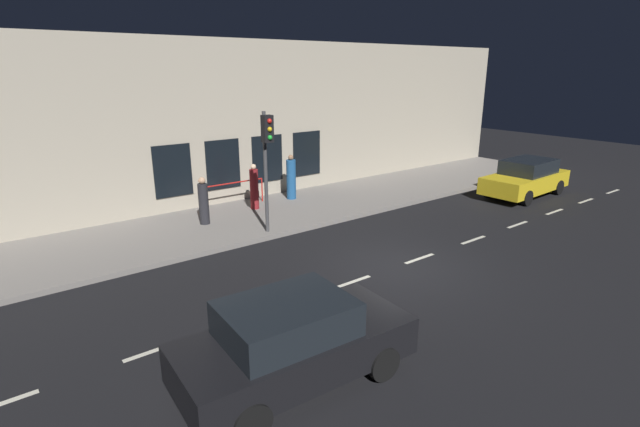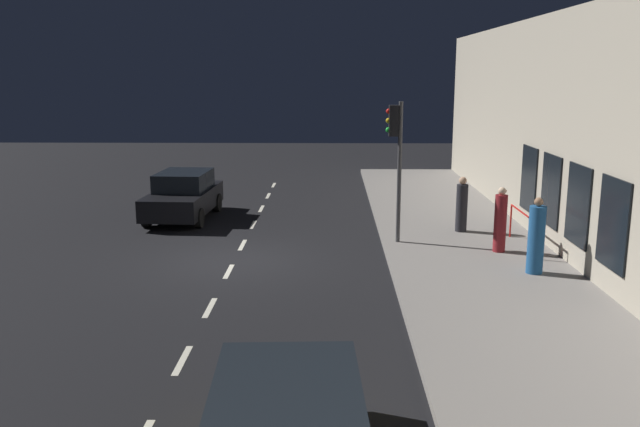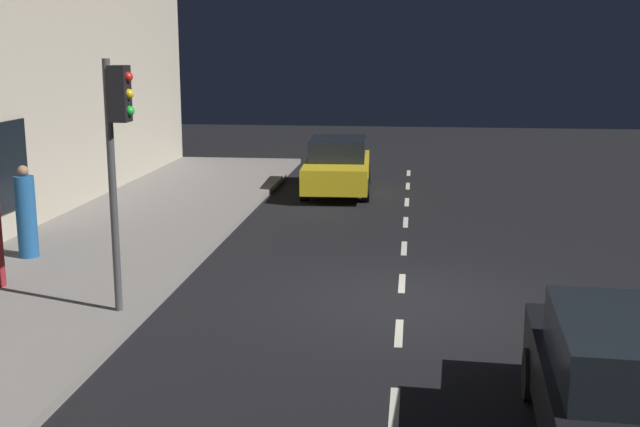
% 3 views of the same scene
% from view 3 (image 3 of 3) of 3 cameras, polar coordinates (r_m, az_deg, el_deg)
% --- Properties ---
extents(ground_plane, '(60.00, 60.00, 0.00)m').
position_cam_3_polar(ground_plane, '(13.79, 5.79, -6.17)').
color(ground_plane, black).
extents(sidewalk, '(4.50, 32.00, 0.15)m').
position_cam_3_polar(sidewalk, '(15.19, -18.59, -4.75)').
color(sidewalk, gray).
rests_on(sidewalk, ground).
extents(lane_centre_line, '(0.12, 27.20, 0.01)m').
position_cam_3_polar(lane_centre_line, '(14.75, 5.86, -4.96)').
color(lane_centre_line, beige).
rests_on(lane_centre_line, ground).
extents(traffic_light, '(0.46, 0.32, 3.92)m').
position_cam_3_polar(traffic_light, '(12.52, -14.23, 5.59)').
color(traffic_light, '#424244').
rests_on(traffic_light, sidewalk).
extents(parked_car_0, '(2.08, 4.57, 1.58)m').
position_cam_3_polar(parked_car_0, '(23.62, 1.26, 3.43)').
color(parked_car_0, gold).
rests_on(parked_car_0, ground).
extents(parked_car_1, '(2.08, 4.27, 1.58)m').
position_cam_3_polar(parked_car_1, '(9.01, 21.28, -11.61)').
color(parked_car_1, black).
rests_on(parked_car_1, ground).
extents(pedestrian_2, '(0.51, 0.51, 1.83)m').
position_cam_3_polar(pedestrian_2, '(16.74, -20.19, -0.10)').
color(pedestrian_2, '#1E5189').
rests_on(pedestrian_2, sidewalk).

